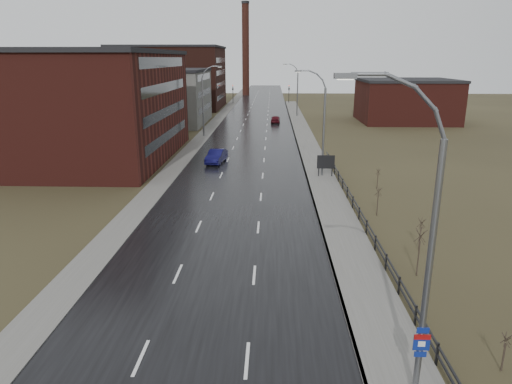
# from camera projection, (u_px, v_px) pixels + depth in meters

# --- Properties ---
(road) EXTENTS (14.00, 300.00, 0.06)m
(road) POSITION_uv_depth(u_px,v_px,m) (252.00, 139.00, 73.32)
(road) COLOR black
(road) RESTS_ON ground
(sidewalk_right) EXTENTS (3.20, 180.00, 0.18)m
(sidewalk_right) POSITION_uv_depth(u_px,v_px,m) (321.00, 178.00, 49.04)
(sidewalk_right) COLOR #595651
(sidewalk_right) RESTS_ON ground
(curb_right) EXTENTS (0.16, 180.00, 0.18)m
(curb_right) POSITION_uv_depth(u_px,v_px,m) (307.00, 178.00, 49.10)
(curb_right) COLOR slate
(curb_right) RESTS_ON ground
(sidewalk_left) EXTENTS (2.40, 260.00, 0.12)m
(sidewalk_left) POSITION_uv_depth(u_px,v_px,m) (201.00, 138.00, 73.59)
(sidewalk_left) COLOR #595651
(sidewalk_left) RESTS_ON ground
(warehouse_near) EXTENTS (22.44, 28.56, 13.50)m
(warehouse_near) POSITION_uv_depth(u_px,v_px,m) (81.00, 105.00, 57.75)
(warehouse_near) COLOR #471914
(warehouse_near) RESTS_ON ground
(warehouse_mid) EXTENTS (16.32, 20.40, 10.50)m
(warehouse_mid) POSITION_uv_depth(u_px,v_px,m) (164.00, 96.00, 89.71)
(warehouse_mid) COLOR slate
(warehouse_mid) RESTS_ON ground
(warehouse_far) EXTENTS (26.52, 24.48, 15.50)m
(warehouse_far) POSITION_uv_depth(u_px,v_px,m) (171.00, 77.00, 117.93)
(warehouse_far) COLOR #331611
(warehouse_far) RESTS_ON ground
(building_right) EXTENTS (18.36, 16.32, 8.50)m
(building_right) POSITION_uv_depth(u_px,v_px,m) (406.00, 100.00, 92.20)
(building_right) COLOR #471914
(building_right) RESTS_ON ground
(smokestack) EXTENTS (2.70, 2.70, 30.70)m
(smokestack) POSITION_uv_depth(u_px,v_px,m) (246.00, 49.00, 155.45)
(smokestack) COLOR #331611
(smokestack) RESTS_ON ground
(streetlight_main) EXTENTS (3.91, 0.29, 12.11)m
(streetlight_main) POSITION_uv_depth(u_px,v_px,m) (421.00, 252.00, 15.72)
(streetlight_main) COLOR slate
(streetlight_main) RESTS_ON ground
(streetlight_right_mid) EXTENTS (3.36, 0.28, 11.35)m
(streetlight_right_mid) POSITION_uv_depth(u_px,v_px,m) (321.00, 123.00, 48.38)
(streetlight_right_mid) COLOR slate
(streetlight_right_mid) RESTS_ON ground
(streetlight_left) EXTENTS (3.36, 0.28, 11.35)m
(streetlight_left) POSITION_uv_depth(u_px,v_px,m) (205.00, 101.00, 73.86)
(streetlight_left) COLOR slate
(streetlight_left) RESTS_ON ground
(streetlight_right_far) EXTENTS (3.36, 0.28, 11.35)m
(streetlight_right_far) POSITION_uv_depth(u_px,v_px,m) (296.00, 90.00, 100.16)
(streetlight_right_far) COLOR slate
(streetlight_right_far) RESTS_ON ground
(guardrail) EXTENTS (0.10, 53.05, 1.10)m
(guardrail) POSITION_uv_depth(u_px,v_px,m) (369.00, 228.00, 32.81)
(guardrail) COLOR black
(guardrail) RESTS_ON ground
(shrub_b) EXTENTS (0.42, 0.44, 1.75)m
(shrub_b) POSITION_uv_depth(u_px,v_px,m) (504.00, 351.00, 18.71)
(shrub_b) COLOR #382D23
(shrub_b) RESTS_ON ground
(shrub_c) EXTENTS (0.69, 0.73, 2.96)m
(shrub_c) POSITION_uv_depth(u_px,v_px,m) (419.00, 251.00, 26.83)
(shrub_c) COLOR #382D23
(shrub_c) RESTS_ON ground
(shrub_d) EXTENTS (0.54, 0.57, 2.27)m
(shrub_d) POSITION_uv_depth(u_px,v_px,m) (420.00, 233.00, 30.56)
(shrub_d) COLOR #382D23
(shrub_d) RESTS_ON ground
(shrub_e) EXTENTS (0.57, 0.60, 2.42)m
(shrub_e) POSITION_uv_depth(u_px,v_px,m) (378.00, 201.00, 37.31)
(shrub_e) COLOR #382D23
(shrub_e) RESTS_ON ground
(shrub_f) EXTENTS (0.49, 0.51, 2.04)m
(shrub_f) POSITION_uv_depth(u_px,v_px,m) (378.00, 178.00, 45.08)
(shrub_f) COLOR #382D23
(shrub_f) RESTS_ON ground
(billboard) EXTENTS (1.89, 0.17, 2.50)m
(billboard) POSITION_uv_depth(u_px,v_px,m) (326.00, 163.00, 49.03)
(billboard) COLOR black
(billboard) RESTS_ON ground
(traffic_light_left) EXTENTS (0.58, 2.73, 5.30)m
(traffic_light_left) POSITION_uv_depth(u_px,v_px,m) (233.00, 87.00, 129.83)
(traffic_light_left) COLOR black
(traffic_light_left) RESTS_ON ground
(traffic_light_right) EXTENTS (0.58, 2.73, 5.30)m
(traffic_light_right) POSITION_uv_depth(u_px,v_px,m) (289.00, 87.00, 129.29)
(traffic_light_right) COLOR black
(traffic_light_right) RESTS_ON ground
(car_near) EXTENTS (2.41, 5.19, 1.65)m
(car_near) POSITION_uv_depth(u_px,v_px,m) (216.00, 157.00, 56.24)
(car_near) COLOR #0E0D41
(car_near) RESTS_ON ground
(car_far) EXTENTS (1.93, 4.50, 1.51)m
(car_far) POSITION_uv_depth(u_px,v_px,m) (275.00, 119.00, 90.90)
(car_far) COLOR #450B13
(car_far) RESTS_ON ground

